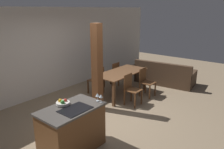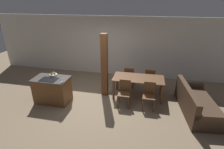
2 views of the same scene
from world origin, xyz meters
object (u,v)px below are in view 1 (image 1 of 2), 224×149
(wine_glass_near, at_px, (101,96))
(dining_table, at_px, (121,75))
(fruit_bowl, at_px, (63,103))
(dining_chair_near_right, at_px, (146,82))
(wine_glass_middle, at_px, (97,95))
(kitchen_island, at_px, (72,129))
(couch, at_px, (164,76))
(dining_chair_far_right, at_px, (113,74))
(dining_chair_far_left, at_px, (97,80))
(timber_post, at_px, (97,68))
(dining_chair_near_left, at_px, (131,89))

(wine_glass_near, xyz_separation_m, dining_table, (2.37, 1.25, -0.38))
(fruit_bowl, bearing_deg, wine_glass_near, -42.58)
(dining_table, xyz_separation_m, dining_chair_near_right, (0.41, -0.65, -0.18))
(wine_glass_middle, xyz_separation_m, dining_table, (2.37, 1.15, -0.38))
(kitchen_island, relative_size, couch, 0.56)
(dining_chair_near_right, height_order, dining_chair_far_right, same)
(dining_table, relative_size, dining_chair_near_right, 2.04)
(dining_chair_far_right, bearing_deg, dining_chair_far_left, 0.00)
(wine_glass_middle, distance_m, timber_post, 1.55)
(dining_chair_near_left, height_order, dining_chair_far_right, same)
(dining_chair_far_left, xyz_separation_m, timber_post, (-0.82, -0.76, 0.68))
(dining_chair_near_right, bearing_deg, wine_glass_middle, -169.72)
(kitchen_island, relative_size, dining_chair_far_left, 1.36)
(dining_chair_near_right, bearing_deg, timber_post, 161.56)
(dining_chair_far_left, bearing_deg, fruit_bowl, 29.38)
(wine_glass_near, relative_size, couch, 0.08)
(kitchen_island, height_order, wine_glass_middle, wine_glass_middle)
(fruit_bowl, height_order, wine_glass_middle, wine_glass_middle)
(dining_chair_far_right, height_order, timber_post, timber_post)
(couch, bearing_deg, wine_glass_near, 92.64)
(kitchen_island, height_order, dining_table, kitchen_island)
(dining_chair_near_left, bearing_deg, dining_table, 58.05)
(dining_chair_near_right, xyz_separation_m, dining_chair_far_right, (0.00, 1.30, 0.00))
(kitchen_island, distance_m, wine_glass_near, 0.83)
(dining_chair_far_left, bearing_deg, wine_glass_near, 44.04)
(timber_post, bearing_deg, kitchen_island, -152.89)
(dining_chair_far_right, height_order, couch, dining_chair_far_right)
(dining_chair_far_right, bearing_deg, dining_table, 58.05)
(dining_chair_near_left, xyz_separation_m, dining_chair_far_left, (0.00, 1.30, 0.00))
(dining_table, height_order, dining_chair_near_left, dining_chair_near_left)
(couch, bearing_deg, wine_glass_middle, 91.44)
(fruit_bowl, relative_size, dining_chair_near_right, 0.29)
(dining_table, bearing_deg, dining_chair_far_right, 58.05)
(wine_glass_middle, bearing_deg, fruit_bowl, 143.17)
(dining_chair_far_left, bearing_deg, couch, 151.99)
(wine_glass_near, xyz_separation_m, dining_chair_near_left, (1.96, 0.59, -0.56))
(dining_chair_near_right, distance_m, dining_chair_far_right, 1.30)
(fruit_bowl, bearing_deg, dining_table, 14.56)
(kitchen_island, xyz_separation_m, wine_glass_near, (0.52, -0.29, 0.58))
(fruit_bowl, xyz_separation_m, wine_glass_near, (0.53, -0.49, 0.09))
(dining_table, distance_m, couch, 2.03)
(kitchen_island, bearing_deg, wine_glass_middle, -20.54)
(kitchen_island, height_order, dining_chair_near_left, kitchen_island)
(dining_chair_far_right, xyz_separation_m, timber_post, (-1.63, -0.76, 0.68))
(fruit_bowl, distance_m, wine_glass_middle, 0.67)
(kitchen_island, height_order, dining_chair_far_left, kitchen_island)
(dining_chair_far_left, relative_size, timber_post, 0.38)
(wine_glass_middle, relative_size, dining_chair_far_right, 0.18)
(dining_table, height_order, dining_chair_far_left, dining_chair_far_left)
(wine_glass_near, bearing_deg, dining_chair_near_left, 16.85)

